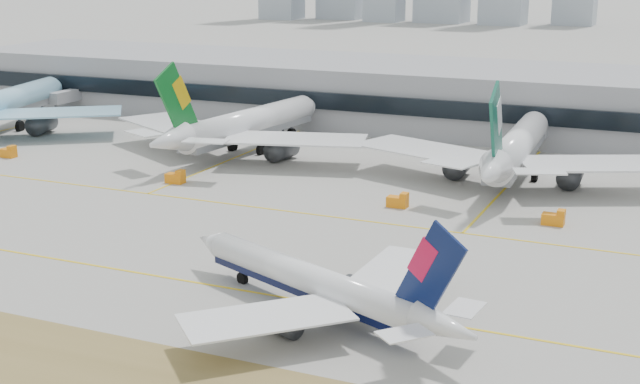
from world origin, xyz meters
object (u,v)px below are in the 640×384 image
at_px(taxiing_airliner, 319,285).
at_px(widebody_cathay, 515,150).
at_px(terminal, 463,97).
at_px(widebody_korean, 0,106).
at_px(widebody_eva, 243,126).

bearing_deg(taxiing_airliner, widebody_cathay, -72.59).
xyz_separation_m(widebody_cathay, terminal, (-23.13, 48.54, 1.59)).
bearing_deg(terminal, widebody_cathay, -64.52).
bearing_deg(taxiing_airliner, widebody_korean, -9.08).
height_order(widebody_cathay, terminal, widebody_cathay).
relative_size(widebody_korean, terminal, 0.23).
xyz_separation_m(taxiing_airliner, widebody_cathay, (7.30, 74.67, 2.10)).
height_order(widebody_korean, widebody_eva, widebody_korean).
bearing_deg(widebody_cathay, taxiing_airliner, 171.82).
distance_m(taxiing_airliner, widebody_cathay, 75.05).
height_order(taxiing_airliner, widebody_eva, widebody_eva).
bearing_deg(widebody_korean, widebody_eva, -101.54).
height_order(widebody_korean, terminal, widebody_korean).
distance_m(taxiing_airliner, terminal, 124.27).
height_order(widebody_eva, terminal, widebody_eva).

